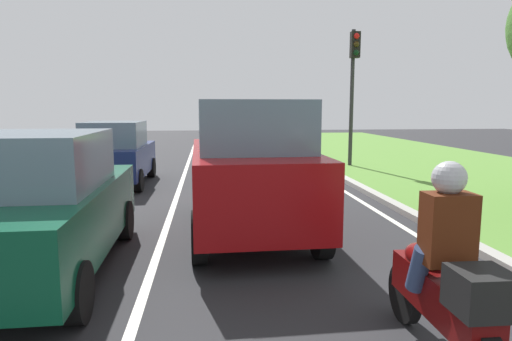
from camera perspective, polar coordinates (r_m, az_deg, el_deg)
The scene contains 11 objects.
ground_plane at distance 12.55m, azimuth -6.45°, elevation -1.91°, with size 60.00×60.00×0.00m, color #262628.
lane_line_center at distance 12.58m, azimuth -9.64°, elevation -1.95°, with size 0.12×32.00×0.01m, color silver.
lane_line_right_edge at distance 13.04m, azimuth 9.58°, elevation -1.59°, with size 0.12×32.00×0.01m, color silver.
grass_verge_right at distance 15.11m, azimuth 27.77°, elevation -0.99°, with size 9.00×48.00×0.06m, color #548433.
curb_right at distance 13.17m, azimuth 11.68°, elevation -1.29°, with size 0.24×48.00×0.12m, color #9E9B93.
car_suv_ahead at distance 7.66m, azimuth -0.86°, elevation 0.55°, with size 2.05×4.54×2.28m.
car_sedan_left_lane at distance 6.37m, azimuth -26.07°, elevation -4.08°, with size 1.90×4.33×1.86m.
car_hatchback_far at distance 13.08m, azimuth -17.38°, elevation 2.07°, with size 1.76×3.72×1.78m.
motorcycle at distance 4.20m, azimuth 22.98°, elevation -15.02°, with size 0.41×1.90×1.01m.
rider_person at distance 4.04m, azimuth 23.15°, elevation -6.64°, with size 0.50×0.40×1.16m.
traffic_light_near_right at distance 16.55m, azimuth 12.36°, elevation 12.09°, with size 0.32×0.50×4.89m.
Camera 1 is at (0.07, 1.64, 2.17)m, focal length 31.27 mm.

